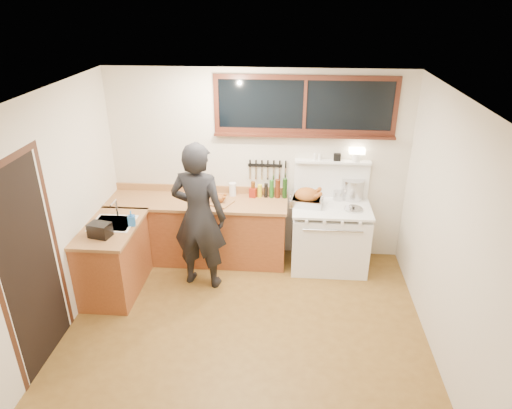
# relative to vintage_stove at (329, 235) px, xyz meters

# --- Properties ---
(ground_plane) EXTENTS (4.00, 3.50, 0.02)m
(ground_plane) POSITION_rel_vintage_stove_xyz_m (-1.00, -1.41, -0.48)
(ground_plane) COLOR brown
(room_shell) EXTENTS (4.10, 3.60, 2.65)m
(room_shell) POSITION_rel_vintage_stove_xyz_m (-1.00, -1.41, 1.18)
(room_shell) COLOR beige
(room_shell) RESTS_ON ground
(counter_back) EXTENTS (2.44, 0.64, 1.00)m
(counter_back) POSITION_rel_vintage_stove_xyz_m (-1.80, 0.04, -0.01)
(counter_back) COLOR brown
(counter_back) RESTS_ON ground
(counter_left) EXTENTS (0.64, 1.09, 0.90)m
(counter_left) POSITION_rel_vintage_stove_xyz_m (-2.70, -0.79, -0.02)
(counter_left) COLOR brown
(counter_left) RESTS_ON ground
(sink_unit) EXTENTS (0.50, 0.45, 0.37)m
(sink_unit) POSITION_rel_vintage_stove_xyz_m (-2.68, -0.71, 0.38)
(sink_unit) COLOR white
(sink_unit) RESTS_ON counter_left
(vintage_stove) EXTENTS (1.02, 0.74, 1.61)m
(vintage_stove) POSITION_rel_vintage_stove_xyz_m (0.00, 0.00, 0.00)
(vintage_stove) COLOR white
(vintage_stove) RESTS_ON ground
(back_window) EXTENTS (2.32, 0.13, 0.77)m
(back_window) POSITION_rel_vintage_stove_xyz_m (-0.40, 0.31, 1.60)
(back_window) COLOR black
(back_window) RESTS_ON room_shell
(left_doorway) EXTENTS (0.02, 1.04, 2.17)m
(left_doorway) POSITION_rel_vintage_stove_xyz_m (-2.99, -1.96, 0.62)
(left_doorway) COLOR black
(left_doorway) RESTS_ON ground
(knife_strip) EXTENTS (0.52, 0.03, 0.28)m
(knife_strip) POSITION_rel_vintage_stove_xyz_m (-0.88, 0.32, 0.84)
(knife_strip) COLOR black
(knife_strip) RESTS_ON room_shell
(man) EXTENTS (0.76, 0.57, 1.90)m
(man) POSITION_rel_vintage_stove_xyz_m (-1.66, -0.55, 0.48)
(man) COLOR black
(man) RESTS_ON ground
(soap_bottle) EXTENTS (0.10, 0.11, 0.19)m
(soap_bottle) POSITION_rel_vintage_stove_xyz_m (-2.43, -0.74, 0.52)
(soap_bottle) COLOR #2467B8
(soap_bottle) RESTS_ON counter_left
(toaster) EXTENTS (0.27, 0.22, 0.17)m
(toaster) POSITION_rel_vintage_stove_xyz_m (-2.70, -1.03, 0.51)
(toaster) COLOR black
(toaster) RESTS_ON counter_left
(cutting_board) EXTENTS (0.44, 0.39, 0.13)m
(cutting_board) POSITION_rel_vintage_stove_xyz_m (-1.50, -0.02, 0.48)
(cutting_board) COLOR #9D6C3E
(cutting_board) RESTS_ON counter_back
(roast_turkey) EXTENTS (0.45, 0.36, 0.24)m
(roast_turkey) POSITION_rel_vintage_stove_xyz_m (-0.33, 0.01, 0.53)
(roast_turkey) COLOR silver
(roast_turkey) RESTS_ON vintage_stove
(stockpot) EXTENTS (0.39, 0.39, 0.28)m
(stockpot) POSITION_rel_vintage_stove_xyz_m (0.29, 0.27, 0.57)
(stockpot) COLOR silver
(stockpot) RESTS_ON vintage_stove
(saucepan) EXTENTS (0.16, 0.28, 0.12)m
(saucepan) POSITION_rel_vintage_stove_xyz_m (0.11, 0.22, 0.49)
(saucepan) COLOR silver
(saucepan) RESTS_ON vintage_stove
(pot_lid) EXTENTS (0.25, 0.25, 0.04)m
(pot_lid) POSITION_rel_vintage_stove_xyz_m (0.27, -0.09, 0.44)
(pot_lid) COLOR silver
(pot_lid) RESTS_ON vintage_stove
(coffee_tin) EXTENTS (0.10, 0.09, 0.13)m
(coffee_tin) POSITION_rel_vintage_stove_xyz_m (-1.06, 0.20, 0.50)
(coffee_tin) COLOR maroon
(coffee_tin) RESTS_ON counter_back
(pitcher) EXTENTS (0.12, 0.12, 0.18)m
(pitcher) POSITION_rel_vintage_stove_xyz_m (-1.34, 0.24, 0.52)
(pitcher) COLOR white
(pitcher) RESTS_ON counter_back
(bottle_cluster) EXTENTS (0.49, 0.07, 0.28)m
(bottle_cluster) POSITION_rel_vintage_stove_xyz_m (-0.80, 0.22, 0.55)
(bottle_cluster) COLOR black
(bottle_cluster) RESTS_ON counter_back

